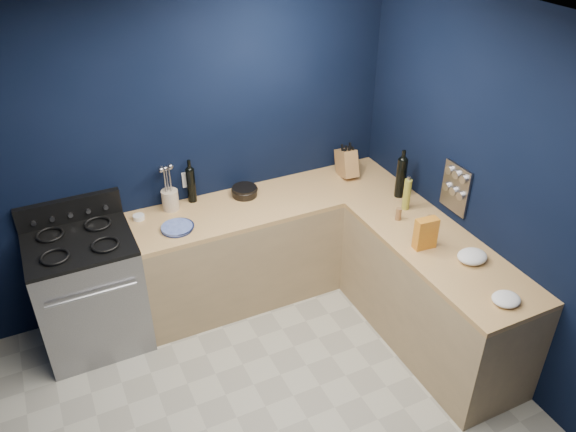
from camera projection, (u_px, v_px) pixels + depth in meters
floor at (278, 431)px, 3.88m from camera, size 3.50×3.50×0.02m
ceiling at (273, 43)px, 2.48m from camera, size 3.50×3.50×0.02m
wall_back at (184, 154)px, 4.52m from camera, size 3.50×0.02×2.60m
wall_right at (515, 209)px, 3.82m from camera, size 0.02×3.50×2.60m
cab_back at (272, 246)px, 4.96m from camera, size 2.30×0.63×0.86m
top_back at (271, 201)px, 4.72m from camera, size 2.30×0.63×0.04m
cab_right at (432, 297)px, 4.39m from camera, size 0.63×1.67×0.86m
top_right at (440, 249)px, 4.15m from camera, size 0.63×1.67×0.04m
gas_range at (90, 294)px, 4.37m from camera, size 0.76×0.66×0.92m
oven_door at (98, 320)px, 4.14m from camera, size 0.59×0.02×0.42m
cooktop at (78, 243)px, 4.12m from camera, size 0.76×0.66×0.03m
backguard at (69, 211)px, 4.29m from camera, size 0.76×0.06×0.20m
spice_panel at (456, 188)px, 4.30m from camera, size 0.02×0.28×0.38m
wall_outlet at (187, 179)px, 4.62m from camera, size 0.09×0.02×0.13m
plate_stack at (177, 228)px, 4.32m from camera, size 0.30×0.30×0.03m
ramekin at (139, 217)px, 4.44m from camera, size 0.12×0.12×0.03m
utensil_crock at (170, 200)px, 4.54m from camera, size 0.17×0.17×0.17m
wine_bottle_back at (191, 185)px, 4.61m from camera, size 0.08×0.08×0.29m
lemon_basket at (245, 191)px, 4.74m from camera, size 0.25×0.25×0.08m
knife_block at (347, 163)px, 5.00m from camera, size 0.15×0.29×0.29m
wine_bottle_right at (401, 178)px, 4.67m from camera, size 0.10×0.10×0.34m
oil_bottle at (407, 194)px, 4.52m from camera, size 0.06×0.06×0.26m
spice_jar_near at (398, 214)px, 4.42m from camera, size 0.06×0.06×0.10m
spice_jar_far at (430, 221)px, 4.34m from camera, size 0.05×0.05×0.09m
crouton_bag at (426, 233)px, 4.07m from camera, size 0.17×0.09×0.24m
towel_front at (472, 256)px, 3.97m from camera, size 0.24×0.22×0.08m
towel_end at (506, 299)px, 3.61m from camera, size 0.23×0.21×0.06m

